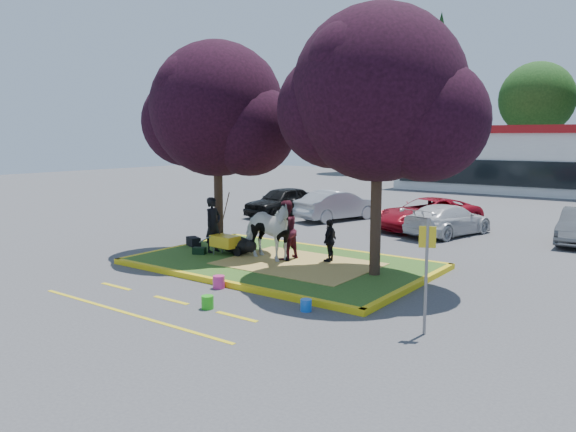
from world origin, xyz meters
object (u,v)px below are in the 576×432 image
Objects in this scene: bucket_pink at (219,282)px; bucket_blue at (306,305)px; car_black at (282,201)px; bucket_green at (208,302)px; wheelbarrow at (225,242)px; sign_post at (426,264)px; calf at (237,245)px; handler at (213,225)px; cow at (266,230)px; car_silver at (338,205)px.

bucket_blue is at bearing -4.78° from bucket_pink.
bucket_blue is at bearing -45.03° from car_black.
wheelbarrow is at bearing 127.99° from bucket_green.
sign_post is at bearing 16.10° from bucket_green.
sign_post is 8.51× the size of bucket_blue.
calf is 5.10m from bucket_green.
sign_post is (8.04, -2.68, 0.35)m from handler.
bucket_pink is (0.65, -2.68, -0.87)m from cow.
bucket_blue is at bearing 31.65° from bucket_green.
bucket_blue is (4.69, -3.09, -0.29)m from calf.
car_silver is at bearing 102.63° from sign_post.
handler is 3.82m from bucket_pink.
bucket_green is 0.07× the size of car_silver.
sign_post is 7.06× the size of bucket_pink.
cow is at bearing -49.73° from car_black.
car_black is (-5.69, 8.39, -0.34)m from cow.
calf is 9.33m from car_black.
handler is 0.74m from wheelbarrow.
bucket_pink is at bearing -45.30° from wheelbarrow.
car_silver is at bearing 107.15° from bucket_pink.
calf is 3.91× the size of bucket_pink.
cow is 0.52× the size of car_black.
handler is 8.97m from car_silver.
car_black reaches higher than bucket_green.
car_black reaches higher than car_silver.
cow is 1.52m from wheelbarrow.
bucket_green is at bearing -53.53° from car_black.
car_black is (-11.71, 11.15, -0.67)m from sign_post.
car_black is 1.00× the size of car_silver.
handler is 6.19m from bucket_blue.
handler reaches higher than calf.
handler is 0.77× the size of sign_post.
cow is 2.89m from bucket_pink.
car_black is at bearing 41.17° from cow.
bucket_green is 0.07× the size of car_black.
car_silver is (-1.48, 9.01, 0.11)m from wheelbarrow.
sign_post is at bearing -37.46° from car_black.
cow is at bearing -18.61° from calf.
bucket_blue is (5.43, -2.83, -0.87)m from handler.
cow is 4.58m from bucket_blue.
car_silver is at bearing 15.38° from car_black.
wheelbarrow is at bearing 103.75° from cow.
handler is 8.49m from sign_post.
calf is (-1.28, 0.17, -0.61)m from cow.
bucket_blue is at bearing -44.29° from calf.
wheelbarrow is 5.59m from bucket_blue.
bucket_pink is at bearing 124.78° from bucket_green.
cow reaches higher than bucket_pink.
wheelbarrow reaches higher than calf.
bucket_pink is at bearing -66.99° from calf.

